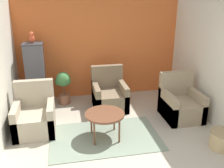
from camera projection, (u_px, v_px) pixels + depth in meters
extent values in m
cube|color=orange|center=(99.00, 48.00, 6.38)|extent=(4.20, 0.06, 2.51)
cube|color=beige|center=(209.00, 61.00, 5.21)|extent=(0.06, 3.30, 2.51)
cube|color=gray|center=(105.00, 137.00, 4.74)|extent=(2.05, 1.30, 0.01)
cylinder|color=brown|center=(105.00, 114.00, 4.57)|extent=(0.73, 0.73, 0.04)
cylinder|color=brown|center=(94.00, 134.00, 4.41)|extent=(0.04, 0.04, 0.47)
cylinder|color=brown|center=(119.00, 131.00, 4.49)|extent=(0.04, 0.04, 0.47)
cylinder|color=brown|center=(91.00, 122.00, 4.83)|extent=(0.04, 0.04, 0.47)
cylinder|color=brown|center=(114.00, 120.00, 4.91)|extent=(0.04, 0.04, 0.47)
cube|color=tan|center=(35.00, 122.00, 4.87)|extent=(0.76, 0.84, 0.42)
cube|color=tan|center=(34.00, 93.00, 5.03)|extent=(0.76, 0.14, 0.54)
cube|color=tan|center=(17.00, 119.00, 4.78)|extent=(0.12, 0.84, 0.61)
cube|color=tan|center=(52.00, 116.00, 4.90)|extent=(0.12, 0.84, 0.61)
cube|color=#9E896B|center=(181.00, 109.00, 5.42)|extent=(0.76, 0.84, 0.42)
cube|color=#9E896B|center=(176.00, 83.00, 5.57)|extent=(0.76, 0.14, 0.54)
cube|color=#9E896B|center=(168.00, 106.00, 5.33)|extent=(0.12, 0.84, 0.61)
cube|color=#9E896B|center=(195.00, 104.00, 5.44)|extent=(0.12, 0.84, 0.61)
cube|color=#7A664C|center=(110.00, 100.00, 5.89)|extent=(0.76, 0.84, 0.42)
cube|color=#7A664C|center=(107.00, 76.00, 6.05)|extent=(0.76, 0.14, 0.54)
cube|color=#7A664C|center=(96.00, 97.00, 5.80)|extent=(0.12, 0.84, 0.61)
cube|color=#7A664C|center=(123.00, 95.00, 5.92)|extent=(0.12, 0.84, 0.61)
cube|color=#353539|center=(39.00, 103.00, 6.08)|extent=(0.59, 0.59, 0.11)
cube|color=#4C4C51|center=(36.00, 74.00, 5.82)|extent=(0.42, 0.42, 1.39)
cube|color=#353539|center=(32.00, 44.00, 5.58)|extent=(0.44, 0.44, 0.03)
ellipsoid|color=#D14C2D|center=(32.00, 39.00, 5.54)|extent=(0.12, 0.15, 0.19)
sphere|color=#D14C2D|center=(31.00, 34.00, 5.49)|extent=(0.10, 0.10, 0.10)
cone|color=gold|center=(31.00, 35.00, 5.45)|extent=(0.05, 0.05, 0.05)
cone|color=#D14C2D|center=(32.00, 39.00, 5.61)|extent=(0.06, 0.12, 0.17)
cylinder|color=brown|center=(65.00, 99.00, 6.17)|extent=(0.28, 0.28, 0.23)
cylinder|color=brown|center=(64.00, 89.00, 6.09)|extent=(0.03, 0.03, 0.28)
sphere|color=#427F42|center=(63.00, 79.00, 6.00)|extent=(0.35, 0.35, 0.35)
sphere|color=#427F42|center=(59.00, 81.00, 6.03)|extent=(0.21, 0.21, 0.21)
sphere|color=#427F42|center=(67.00, 81.00, 6.00)|extent=(0.19, 0.19, 0.19)
cylinder|color=tan|center=(222.00, 140.00, 4.36)|extent=(0.40, 0.40, 0.33)
cylinder|color=#957E57|center=(223.00, 132.00, 4.31)|extent=(0.42, 0.42, 0.02)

